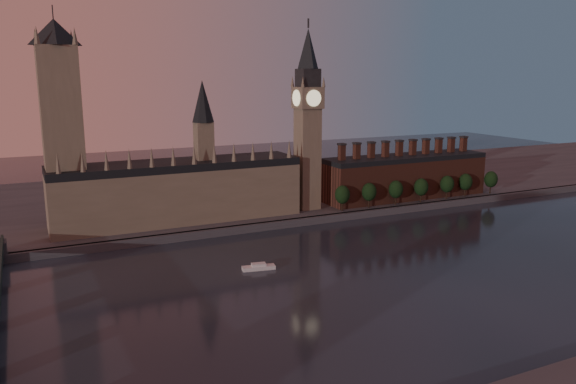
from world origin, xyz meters
name	(u,v)px	position (x,y,z in m)	size (l,w,h in m)	color
ground	(410,276)	(0.00, 0.00, 0.00)	(900.00, 900.00, 0.00)	black
north_bank	(248,192)	(0.00, 178.04, 2.00)	(900.00, 182.00, 4.00)	#4C4C52
palace_of_westminster	(179,188)	(-64.41, 114.91, 21.63)	(130.00, 30.30, 74.00)	#7A6C56
victoria_tower	(61,121)	(-120.00, 115.00, 59.09)	(24.00, 24.00, 108.00)	#7A6C56
big_ben	(308,118)	(10.00, 110.00, 56.83)	(15.00, 15.00, 107.00)	#7A6C56
chimney_block	(405,176)	(80.00, 110.00, 17.82)	(110.00, 25.00, 37.00)	brown
embankment_tree_0	(342,195)	(25.14, 95.37, 13.47)	(8.60, 8.60, 14.88)	black
embankment_tree_1	(369,192)	(43.29, 95.18, 13.47)	(8.60, 8.60, 14.88)	black
embankment_tree_2	(396,189)	(62.07, 94.71, 13.47)	(8.60, 8.60, 14.88)	black
embankment_tree_3	(421,187)	(80.15, 93.64, 13.47)	(8.60, 8.60, 14.88)	black
embankment_tree_4	(447,184)	(101.15, 94.38, 13.47)	(8.60, 8.60, 14.88)	black
embankment_tree_5	(466,182)	(116.91, 95.09, 13.47)	(8.60, 8.60, 14.88)	black
embankment_tree_6	(491,179)	(138.38, 94.75, 13.47)	(8.60, 8.60, 14.88)	black
river_boat	(259,267)	(-52.65, 34.13, 1.07)	(14.41, 6.38, 2.78)	silver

